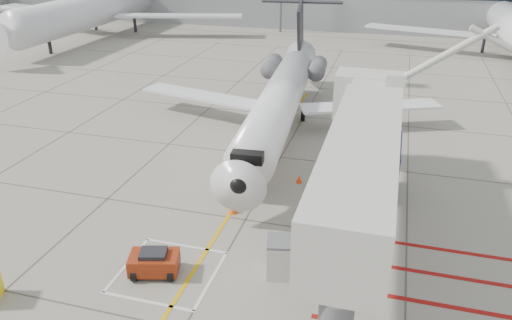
% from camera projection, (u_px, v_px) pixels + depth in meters
% --- Properties ---
extents(ground_plane, '(260.00, 260.00, 0.00)m').
position_uv_depth(ground_plane, '(219.00, 266.00, 22.14)').
color(ground_plane, gray).
rests_on(ground_plane, ground).
extents(regional_jet, '(26.22, 31.91, 7.88)m').
position_uv_depth(regional_jet, '(275.00, 90.00, 32.80)').
color(regional_jet, white).
rests_on(regional_jet, ground_plane).
extents(jet_bridge, '(9.39, 19.79, 7.91)m').
position_uv_depth(jet_bridge, '(360.00, 178.00, 21.21)').
color(jet_bridge, silver).
rests_on(jet_bridge, ground_plane).
extents(pushback_tug, '(2.35, 1.81, 1.21)m').
position_uv_depth(pushback_tug, '(154.00, 262.00, 21.43)').
color(pushback_tug, maroon).
rests_on(pushback_tug, ground_plane).
extents(baggage_cart, '(2.03, 1.72, 1.10)m').
position_uv_depth(baggage_cart, '(364.00, 193.00, 27.10)').
color(baggage_cart, '#535458').
rests_on(baggage_cart, ground_plane).
extents(ground_power_unit, '(2.38, 1.70, 1.71)m').
position_uv_depth(ground_power_unit, '(292.00, 257.00, 21.30)').
color(ground_power_unit, beige).
rests_on(ground_power_unit, ground_plane).
extents(cone_nose, '(0.40, 0.40, 0.56)m').
position_uv_depth(cone_nose, '(233.00, 208.00, 26.14)').
color(cone_nose, '#F4520C').
rests_on(cone_nose, ground_plane).
extents(cone_side, '(0.35, 0.35, 0.48)m').
position_uv_depth(cone_side, '(299.00, 179.00, 29.28)').
color(cone_side, '#F8410D').
rests_on(cone_side, ground_plane).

